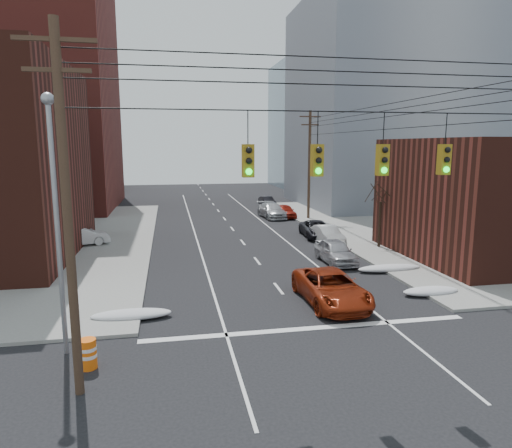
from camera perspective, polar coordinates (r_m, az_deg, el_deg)
name	(u,v)px	position (r m, az deg, el deg)	size (l,w,h in m)	color
ground	(379,419)	(14.32, 15.16, -22.45)	(160.00, 160.00, 0.00)	black
building_brick_tall	(2,80)	(62.06, -29.15, 15.49)	(24.00, 20.00, 30.00)	maroon
building_brick_far	(48,155)	(87.23, -24.61, 7.90)	(22.00, 18.00, 12.00)	#461D15
building_office	(389,106)	(61.55, 16.34, 14.02)	(22.00, 20.00, 25.00)	gray
building_glass	(332,126)	(86.12, 9.48, 11.96)	(20.00, 18.00, 22.00)	gray
utility_pole_left	(67,208)	(14.21, -22.56, 1.86)	(2.20, 0.28, 11.00)	#473323
utility_pole_far	(309,163)	(47.00, 6.68, 7.57)	(2.20, 0.28, 11.00)	#473323
traffic_signals	(350,158)	(14.90, 11.72, 8.08)	(17.00, 0.42, 2.02)	black
street_light	(55,204)	(17.37, -23.78, 2.28)	(0.44, 0.44, 9.32)	gray
bare_tree	(380,218)	(34.73, 15.22, 0.78)	(2.09, 2.20, 4.93)	black
snow_nw	(131,314)	(21.20, -15.31, -10.86)	(3.50, 1.08, 0.42)	silver
snow_ne	(431,291)	(25.20, 21.00, -7.83)	(3.00, 1.08, 0.42)	silver
snow_east_far	(389,268)	(28.95, 16.32, -5.32)	(4.00, 1.08, 0.42)	silver
red_pickup	(331,288)	(22.52, 9.37, -7.86)	(2.59, 5.63, 1.56)	maroon
parked_car_a	(335,251)	(30.17, 9.90, -3.39)	(1.78, 4.43, 1.51)	#AAAAAE
parked_car_b	(328,235)	(35.83, 8.94, -1.36)	(1.48, 4.24, 1.40)	silver
parked_car_c	(317,229)	(38.28, 7.61, -0.65)	(2.24, 4.86, 1.35)	black
parked_car_d	(272,210)	(48.21, 2.01, 1.70)	(2.16, 5.30, 1.54)	#ABACB0
parked_car_e	(285,211)	(48.32, 3.65, 1.62)	(1.64, 4.09, 1.39)	maroon
parked_car_f	(267,202)	(57.03, 1.39, 2.82)	(1.33, 3.82, 1.26)	black
lot_car_a	(80,237)	(36.52, -21.10, -1.49)	(1.44, 4.12, 1.36)	beige
lot_car_b	(65,232)	(39.02, -22.76, -0.94)	(2.17, 4.71, 1.31)	#B6B6BB
construction_barrel	(88,353)	(17.20, -20.27, -14.94)	(0.71, 0.71, 1.05)	#FC630D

